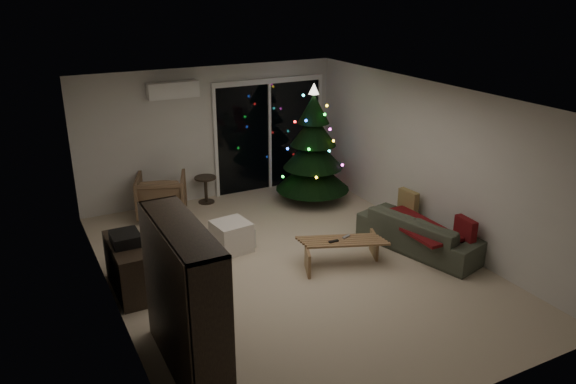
# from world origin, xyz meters

# --- Properties ---
(room) EXTENTS (6.50, 7.51, 2.60)m
(room) POSITION_xyz_m (0.46, 1.49, 1.02)
(room) COLOR beige
(room) RESTS_ON ground
(bookshelf) EXTENTS (0.83, 1.72, 1.67)m
(bookshelf) POSITION_xyz_m (-2.25, -1.51, 0.83)
(bookshelf) COLOR black
(bookshelf) RESTS_ON floor
(media_cabinet) EXTENTS (0.43, 1.13, 0.70)m
(media_cabinet) POSITION_xyz_m (-2.25, 0.39, 0.35)
(media_cabinet) COLOR black
(media_cabinet) RESTS_ON floor
(stereo) EXTENTS (0.36, 0.42, 0.15)m
(stereo) POSITION_xyz_m (-2.25, 0.39, 0.78)
(stereo) COLOR black
(stereo) RESTS_ON media_cabinet
(armchair) EXTENTS (1.07, 1.08, 0.77)m
(armchair) POSITION_xyz_m (-1.15, 2.72, 0.39)
(armchair) COLOR brown
(armchair) RESTS_ON floor
(ottoman) EXTENTS (0.58, 0.58, 0.47)m
(ottoman) POSITION_xyz_m (-0.57, 0.90, 0.23)
(ottoman) COLOR white
(ottoman) RESTS_ON floor
(cardboard_box_a) EXTENTS (0.50, 0.39, 0.33)m
(cardboard_box_a) POSITION_xyz_m (-1.63, 1.14, 0.17)
(cardboard_box_a) COLOR silver
(cardboard_box_a) RESTS_ON floor
(cardboard_box_b) EXTENTS (0.51, 0.44, 0.31)m
(cardboard_box_b) POSITION_xyz_m (-0.46, 0.90, 0.15)
(cardboard_box_b) COLOR silver
(cardboard_box_b) RESTS_ON floor
(side_table) EXTENTS (0.43, 0.43, 0.51)m
(side_table) POSITION_xyz_m (-0.24, 3.00, 0.25)
(side_table) COLOR black
(side_table) RESTS_ON floor
(floor_lamp) EXTENTS (0.26, 0.26, 1.64)m
(floor_lamp) POSITION_xyz_m (-0.90, 3.47, 0.82)
(floor_lamp) COLOR black
(floor_lamp) RESTS_ON floor
(sofa) EXTENTS (1.25, 2.12, 0.58)m
(sofa) POSITION_xyz_m (2.05, -0.42, 0.29)
(sofa) COLOR #3E423A
(sofa) RESTS_ON floor
(sofa_throw) EXTENTS (0.62, 1.43, 0.05)m
(sofa_throw) POSITION_xyz_m (1.95, -0.42, 0.42)
(sofa_throw) COLOR #650D0E
(sofa_throw) RESTS_ON sofa
(cushion_a) EXTENTS (0.15, 0.39, 0.38)m
(cushion_a) POSITION_xyz_m (2.30, 0.23, 0.52)
(cushion_a) COLOR #A38746
(cushion_a) RESTS_ON sofa
(cushion_b) EXTENTS (0.14, 0.39, 0.38)m
(cushion_b) POSITION_xyz_m (2.30, -1.07, 0.52)
(cushion_b) COLOR #650D0E
(cushion_b) RESTS_ON sofa
(coffee_table) EXTENTS (1.29, 0.85, 0.39)m
(coffee_table) POSITION_xyz_m (0.70, -0.26, 0.19)
(coffee_table) COLOR olive
(coffee_table) RESTS_ON floor
(remote_a) EXTENTS (0.15, 0.05, 0.02)m
(remote_a) POSITION_xyz_m (0.55, -0.26, 0.40)
(remote_a) COLOR black
(remote_a) RESTS_ON coffee_table
(remote_b) EXTENTS (0.15, 0.09, 0.02)m
(remote_b) POSITION_xyz_m (0.80, -0.21, 0.40)
(remote_b) COLOR slate
(remote_b) RESTS_ON coffee_table
(christmas_tree) EXTENTS (1.66, 1.66, 2.23)m
(christmas_tree) POSITION_xyz_m (1.57, 2.14, 1.12)
(christmas_tree) COLOR black
(christmas_tree) RESTS_ON floor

